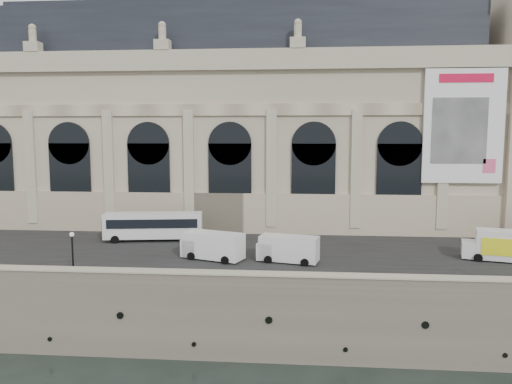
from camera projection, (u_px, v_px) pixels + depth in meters
ground at (244, 363)px, 39.73m from camera, size 260.00×260.00×0.00m
quay at (269, 236)px, 74.03m from camera, size 160.00×70.00×6.00m
street at (258, 249)px, 52.89m from camera, size 160.00×24.00×0.06m
parapet at (244, 280)px, 39.56m from camera, size 160.00×1.40×1.21m
museum at (224, 122)px, 68.49m from camera, size 69.00×18.70×29.10m
bus_left at (153, 225)px, 56.57m from camera, size 11.23×3.89×3.24m
van_b at (210, 246)px, 48.30m from camera, size 6.41×4.16×2.67m
van_c at (285, 249)px, 47.27m from camera, size 6.03×3.38×2.54m
box_truck at (506, 246)px, 47.48m from camera, size 7.76×4.21×2.99m
lamp_left at (73, 255)px, 42.14m from camera, size 0.40×0.40×3.91m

